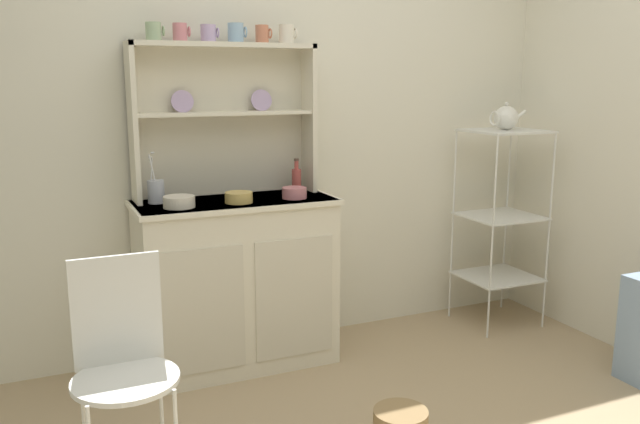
{
  "coord_description": "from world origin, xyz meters",
  "views": [
    {
      "loc": [
        -1.25,
        -1.69,
        1.45
      ],
      "look_at": [
        0.01,
        1.12,
        0.81
      ],
      "focal_mm": 36.76,
      "sensor_mm": 36.0,
      "label": 1
    }
  ],
  "objects_px": {
    "cup_sage_0": "(154,32)",
    "hutch_shelf_unit": "(223,109)",
    "utensil_jar": "(156,191)",
    "porcelain_teapot": "(506,118)",
    "wire_chair": "(122,355)",
    "bakers_rack": "(501,207)",
    "bowl_mixing_large": "(179,202)",
    "hutch_cabinet": "(237,281)",
    "jam_bottle": "(297,179)"
  },
  "relations": [
    {
      "from": "hutch_shelf_unit",
      "to": "jam_bottle",
      "type": "xyz_separation_m",
      "value": [
        0.36,
        -0.08,
        -0.37
      ]
    },
    {
      "from": "cup_sage_0",
      "to": "hutch_shelf_unit",
      "type": "bearing_deg",
      "value": 7.22
    },
    {
      "from": "bakers_rack",
      "to": "wire_chair",
      "type": "relative_size",
      "value": 1.36
    },
    {
      "from": "hutch_shelf_unit",
      "to": "cup_sage_0",
      "type": "height_order",
      "value": "cup_sage_0"
    },
    {
      "from": "bowl_mixing_large",
      "to": "jam_bottle",
      "type": "relative_size",
      "value": 0.83
    },
    {
      "from": "bowl_mixing_large",
      "to": "porcelain_teapot",
      "type": "height_order",
      "value": "porcelain_teapot"
    },
    {
      "from": "hutch_cabinet",
      "to": "wire_chair",
      "type": "xyz_separation_m",
      "value": [
        -0.67,
        -0.87,
        0.08
      ]
    },
    {
      "from": "jam_bottle",
      "to": "porcelain_teapot",
      "type": "bearing_deg",
      "value": -7.15
    },
    {
      "from": "bowl_mixing_large",
      "to": "porcelain_teapot",
      "type": "relative_size",
      "value": 0.65
    },
    {
      "from": "hutch_cabinet",
      "to": "hutch_shelf_unit",
      "type": "distance_m",
      "value": 0.87
    },
    {
      "from": "utensil_jar",
      "to": "porcelain_teapot",
      "type": "relative_size",
      "value": 1.1
    },
    {
      "from": "porcelain_teapot",
      "to": "cup_sage_0",
      "type": "bearing_deg",
      "value": 174.36
    },
    {
      "from": "bakers_rack",
      "to": "wire_chair",
      "type": "distance_m",
      "value": 2.4
    },
    {
      "from": "cup_sage_0",
      "to": "utensil_jar",
      "type": "distance_m",
      "value": 0.74
    },
    {
      "from": "hutch_cabinet",
      "to": "porcelain_teapot",
      "type": "bearing_deg",
      "value": -2.42
    },
    {
      "from": "utensil_jar",
      "to": "bakers_rack",
      "type": "bearing_deg",
      "value": -4.24
    },
    {
      "from": "bowl_mixing_large",
      "to": "cup_sage_0",
      "type": "bearing_deg",
      "value": 101.95
    },
    {
      "from": "bowl_mixing_large",
      "to": "hutch_shelf_unit",
      "type": "bearing_deg",
      "value": 39.52
    },
    {
      "from": "cup_sage_0",
      "to": "bowl_mixing_large",
      "type": "relative_size",
      "value": 0.59
    },
    {
      "from": "bowl_mixing_large",
      "to": "porcelain_teapot",
      "type": "bearing_deg",
      "value": 0.19
    },
    {
      "from": "cup_sage_0",
      "to": "bowl_mixing_large",
      "type": "bearing_deg",
      "value": -78.05
    },
    {
      "from": "bakers_rack",
      "to": "porcelain_teapot",
      "type": "xyz_separation_m",
      "value": [
        -0.0,
        0.0,
        0.52
      ]
    },
    {
      "from": "hutch_cabinet",
      "to": "hutch_shelf_unit",
      "type": "xyz_separation_m",
      "value": [
        -0.0,
        0.16,
        0.85
      ]
    },
    {
      "from": "wire_chair",
      "to": "bowl_mixing_large",
      "type": "distance_m",
      "value": 0.96
    },
    {
      "from": "hutch_shelf_unit",
      "to": "wire_chair",
      "type": "bearing_deg",
      "value": -122.94
    },
    {
      "from": "hutch_shelf_unit",
      "to": "bowl_mixing_large",
      "type": "relative_size",
      "value": 6.28
    },
    {
      "from": "wire_chair",
      "to": "hutch_cabinet",
      "type": "bearing_deg",
      "value": 69.8
    },
    {
      "from": "wire_chair",
      "to": "jam_bottle",
      "type": "bearing_deg",
      "value": 60.14
    },
    {
      "from": "hutch_cabinet",
      "to": "cup_sage_0",
      "type": "xyz_separation_m",
      "value": [
        -0.33,
        0.12,
        1.22
      ]
    },
    {
      "from": "bakers_rack",
      "to": "bowl_mixing_large",
      "type": "distance_m",
      "value": 1.88
    },
    {
      "from": "porcelain_teapot",
      "to": "utensil_jar",
      "type": "bearing_deg",
      "value": 175.75
    },
    {
      "from": "cup_sage_0",
      "to": "jam_bottle",
      "type": "relative_size",
      "value": 0.48
    },
    {
      "from": "bowl_mixing_large",
      "to": "hutch_cabinet",
      "type": "bearing_deg",
      "value": 14.29
    },
    {
      "from": "hutch_cabinet",
      "to": "bakers_rack",
      "type": "relative_size",
      "value": 0.86
    },
    {
      "from": "hutch_shelf_unit",
      "to": "porcelain_teapot",
      "type": "relative_size",
      "value": 4.06
    },
    {
      "from": "bakers_rack",
      "to": "utensil_jar",
      "type": "height_order",
      "value": "bakers_rack"
    },
    {
      "from": "hutch_shelf_unit",
      "to": "bowl_mixing_large",
      "type": "xyz_separation_m",
      "value": [
        -0.29,
        -0.24,
        -0.41
      ]
    },
    {
      "from": "utensil_jar",
      "to": "porcelain_teapot",
      "type": "xyz_separation_m",
      "value": [
        1.95,
        -0.14,
        0.31
      ]
    },
    {
      "from": "wire_chair",
      "to": "jam_bottle",
      "type": "distance_m",
      "value": 1.47
    },
    {
      "from": "cup_sage_0",
      "to": "utensil_jar",
      "type": "bearing_deg",
      "value": -128.78
    },
    {
      "from": "cup_sage_0",
      "to": "porcelain_teapot",
      "type": "relative_size",
      "value": 0.38
    },
    {
      "from": "wire_chair",
      "to": "porcelain_teapot",
      "type": "height_order",
      "value": "porcelain_teapot"
    },
    {
      "from": "hutch_cabinet",
      "to": "bowl_mixing_large",
      "type": "bearing_deg",
      "value": -165.71
    },
    {
      "from": "bakers_rack",
      "to": "wire_chair",
      "type": "bearing_deg",
      "value": -160.45
    },
    {
      "from": "hutch_cabinet",
      "to": "jam_bottle",
      "type": "height_order",
      "value": "jam_bottle"
    },
    {
      "from": "hutch_shelf_unit",
      "to": "porcelain_teapot",
      "type": "distance_m",
      "value": 1.61
    },
    {
      "from": "bakers_rack",
      "to": "wire_chair",
      "type": "xyz_separation_m",
      "value": [
        -2.26,
        -0.8,
        -0.19
      ]
    },
    {
      "from": "hutch_cabinet",
      "to": "jam_bottle",
      "type": "distance_m",
      "value": 0.61
    },
    {
      "from": "jam_bottle",
      "to": "bakers_rack",
      "type": "bearing_deg",
      "value": -7.14
    },
    {
      "from": "hutch_shelf_unit",
      "to": "bowl_mixing_large",
      "type": "bearing_deg",
      "value": -140.48
    }
  ]
}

